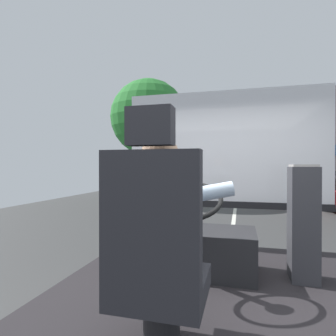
# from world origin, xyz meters

# --- Properties ---
(ground) EXTENTS (18.00, 44.00, 0.06)m
(ground) POSITION_xyz_m (0.00, 8.80, -0.02)
(ground) COLOR #373737
(driver_seat) EXTENTS (0.48, 0.48, 1.27)m
(driver_seat) POSITION_xyz_m (-0.21, -0.61, 1.23)
(driver_seat) COLOR black
(driver_seat) RESTS_ON bus_floor
(bus_driver) EXTENTS (0.77, 0.54, 0.74)m
(bus_driver) POSITION_xyz_m (-0.21, -0.50, 1.38)
(bus_driver) COLOR black
(bus_driver) RESTS_ON driver_seat
(steering_console) EXTENTS (1.10, 1.01, 0.86)m
(steering_console) POSITION_xyz_m (-0.21, 0.62, 0.93)
(steering_console) COLOR black
(steering_console) RESTS_ON bus_floor
(fare_box) EXTENTS (0.22, 0.27, 1.01)m
(fare_box) POSITION_xyz_m (0.73, 0.68, 1.20)
(fare_box) COLOR #333338
(fare_box) RESTS_ON bus_floor
(windshield_panel) EXTENTS (2.50, 0.08, 1.48)m
(windshield_panel) POSITION_xyz_m (0.00, 1.62, 1.74)
(windshield_panel) COLOR silver
(street_tree) EXTENTS (3.47, 3.47, 5.64)m
(street_tree) POSITION_xyz_m (-3.88, 10.11, 3.89)
(street_tree) COLOR #4C3828
(street_tree) RESTS_ON ground
(parked_car_silver) EXTENTS (1.93, 4.42, 1.42)m
(parked_car_silver) POSITION_xyz_m (4.58, 15.45, 0.73)
(parked_car_silver) COLOR silver
(parked_car_silver) RESTS_ON ground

